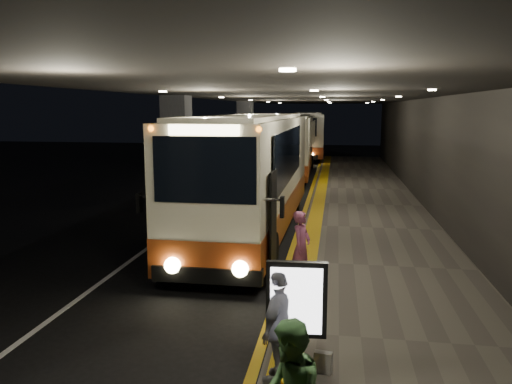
% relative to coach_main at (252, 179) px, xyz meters
% --- Properties ---
extents(ground, '(90.00, 90.00, 0.00)m').
position_rel_coach_main_xyz_m(ground, '(-0.90, -4.22, -1.77)').
color(ground, black).
extents(lane_line_white, '(0.12, 50.00, 0.01)m').
position_rel_coach_main_xyz_m(lane_line_white, '(-2.70, 0.78, -1.76)').
color(lane_line_white, silver).
rests_on(lane_line_white, ground).
extents(kerb_stripe_yellow, '(0.18, 50.00, 0.01)m').
position_rel_coach_main_xyz_m(kerb_stripe_yellow, '(1.45, 0.78, -1.76)').
color(kerb_stripe_yellow, gold).
rests_on(kerb_stripe_yellow, ground).
extents(sidewalk, '(4.50, 50.00, 0.15)m').
position_rel_coach_main_xyz_m(sidewalk, '(3.85, 0.78, -1.69)').
color(sidewalk, '#514C44').
rests_on(sidewalk, ground).
extents(tactile_strip, '(0.50, 50.00, 0.01)m').
position_rel_coach_main_xyz_m(tactile_strip, '(1.95, 0.78, -1.61)').
color(tactile_strip, gold).
rests_on(tactile_strip, sidewalk).
extents(terminal_wall, '(0.10, 50.00, 6.00)m').
position_rel_coach_main_xyz_m(terminal_wall, '(6.10, 0.78, 1.23)').
color(terminal_wall, black).
rests_on(terminal_wall, ground).
extents(support_columns, '(0.80, 24.80, 4.40)m').
position_rel_coach_main_xyz_m(support_columns, '(-2.40, -0.22, 0.43)').
color(support_columns, black).
rests_on(support_columns, ground).
extents(canopy, '(9.00, 50.00, 0.40)m').
position_rel_coach_main_xyz_m(canopy, '(1.60, 0.78, 2.83)').
color(canopy, black).
rests_on(canopy, support_columns).
extents(coach_main, '(2.59, 11.87, 3.68)m').
position_rel_coach_main_xyz_m(coach_main, '(0.00, 0.00, 0.00)').
color(coach_main, beige).
rests_on(coach_main, ground).
extents(coach_second, '(2.65, 11.21, 3.50)m').
position_rel_coach_main_xyz_m(coach_second, '(-0.06, 14.36, -0.09)').
color(coach_second, beige).
rests_on(coach_second, ground).
extents(coach_third, '(3.10, 11.56, 3.59)m').
position_rel_coach_main_xyz_m(coach_third, '(0.15, 26.17, -0.04)').
color(coach_third, beige).
rests_on(coach_third, ground).
extents(passenger_boarding, '(0.56, 0.68, 1.60)m').
position_rel_coach_main_xyz_m(passenger_boarding, '(1.90, -4.70, -0.82)').
color(passenger_boarding, '#AB507D').
rests_on(passenger_boarding, sidewalk).
extents(passenger_waiting_grey, '(0.77, 1.08, 1.66)m').
position_rel_coach_main_xyz_m(passenger_waiting_grey, '(1.90, -8.98, -0.78)').
color(passenger_waiting_grey, '#49494E').
rests_on(passenger_waiting_grey, sidewalk).
extents(bag_polka, '(0.28, 0.15, 0.32)m').
position_rel_coach_main_xyz_m(bag_polka, '(2.51, -8.65, -1.46)').
color(bag_polka, black).
rests_on(bag_polka, sidewalk).
extents(info_sign, '(0.84, 0.17, 1.78)m').
position_rel_coach_main_xyz_m(info_sign, '(2.13, -8.98, -0.42)').
color(info_sign, black).
rests_on(info_sign, sidewalk).
extents(stanchion_post, '(0.05, 0.05, 0.99)m').
position_rel_coach_main_xyz_m(stanchion_post, '(1.85, -6.67, -1.12)').
color(stanchion_post, black).
rests_on(stanchion_post, sidewalk).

